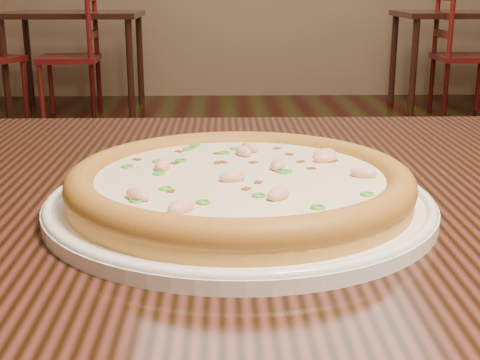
{
  "coord_description": "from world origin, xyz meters",
  "views": [
    {
      "loc": [
        -0.41,
        -1.39,
        0.95
      ],
      "look_at": [
        -0.39,
        -0.81,
        0.78
      ],
      "focal_mm": 50.0,
      "sensor_mm": 36.0,
      "label": 1
    }
  ],
  "objects_px": {
    "hero_table": "(354,284)",
    "bg_table_left": "(74,25)",
    "plate": "(240,202)",
    "chair_b": "(77,57)",
    "chair_c": "(458,56)",
    "bg_table_right": "(464,24)",
    "pizza": "(240,183)"
  },
  "relations": [
    {
      "from": "hero_table",
      "to": "bg_table_left",
      "type": "relative_size",
      "value": 1.2
    },
    {
      "from": "bg_table_left",
      "to": "plate",
      "type": "bearing_deg",
      "value": -76.1
    },
    {
      "from": "chair_b",
      "to": "bg_table_left",
      "type": "bearing_deg",
      "value": 103.19
    },
    {
      "from": "chair_c",
      "to": "chair_b",
      "type": "bearing_deg",
      "value": 179.87
    },
    {
      "from": "chair_b",
      "to": "bg_table_right",
      "type": "bearing_deg",
      "value": 4.75
    },
    {
      "from": "hero_table",
      "to": "bg_table_right",
      "type": "relative_size",
      "value": 1.2
    },
    {
      "from": "chair_c",
      "to": "hero_table",
      "type": "bearing_deg",
      "value": -110.36
    },
    {
      "from": "plate",
      "to": "bg_table_right",
      "type": "bearing_deg",
      "value": 68.3
    },
    {
      "from": "hero_table",
      "to": "plate",
      "type": "height_order",
      "value": "plate"
    },
    {
      "from": "plate",
      "to": "bg_table_left",
      "type": "xyz_separation_m",
      "value": [
        -1.14,
        4.6,
        -0.1
      ]
    },
    {
      "from": "plate",
      "to": "pizza",
      "type": "distance_m",
      "value": 0.02
    },
    {
      "from": "bg_table_right",
      "to": "pizza",
      "type": "bearing_deg",
      "value": -111.7
    },
    {
      "from": "pizza",
      "to": "bg_table_right",
      "type": "xyz_separation_m",
      "value": [
        1.82,
        4.58,
        -0.12
      ]
    },
    {
      "from": "plate",
      "to": "bg_table_right",
      "type": "xyz_separation_m",
      "value": [
        1.82,
        4.58,
        -0.1
      ]
    },
    {
      "from": "pizza",
      "to": "hero_table",
      "type": "bearing_deg",
      "value": 22.61
    },
    {
      "from": "chair_b",
      "to": "chair_c",
      "type": "distance_m",
      "value": 2.79
    },
    {
      "from": "plate",
      "to": "bg_table_right",
      "type": "height_order",
      "value": "plate"
    },
    {
      "from": "pizza",
      "to": "bg_table_right",
      "type": "height_order",
      "value": "pizza"
    },
    {
      "from": "pizza",
      "to": "bg_table_left",
      "type": "relative_size",
      "value": 0.32
    },
    {
      "from": "pizza",
      "to": "bg_table_right",
      "type": "relative_size",
      "value": 0.32
    },
    {
      "from": "chair_c",
      "to": "bg_table_left",
      "type": "bearing_deg",
      "value": 174.53
    },
    {
      "from": "bg_table_right",
      "to": "chair_c",
      "type": "height_order",
      "value": "chair_c"
    },
    {
      "from": "chair_c",
      "to": "plate",
      "type": "bearing_deg",
      "value": -111.53
    },
    {
      "from": "chair_b",
      "to": "chair_c",
      "type": "bearing_deg",
      "value": -0.13
    },
    {
      "from": "bg_table_right",
      "to": "plate",
      "type": "bearing_deg",
      "value": -111.7
    },
    {
      "from": "bg_table_right",
      "to": "chair_c",
      "type": "relative_size",
      "value": 1.05
    },
    {
      "from": "bg_table_right",
      "to": "chair_b",
      "type": "distance_m",
      "value": 2.92
    },
    {
      "from": "hero_table",
      "to": "bg_table_left",
      "type": "distance_m",
      "value": 4.72
    },
    {
      "from": "plate",
      "to": "chair_c",
      "type": "relative_size",
      "value": 0.37
    },
    {
      "from": "plate",
      "to": "bg_table_right",
      "type": "relative_size",
      "value": 0.35
    },
    {
      "from": "bg_table_left",
      "to": "chair_b",
      "type": "height_order",
      "value": "chair_b"
    },
    {
      "from": "pizza",
      "to": "chair_c",
      "type": "bearing_deg",
      "value": 68.47
    }
  ]
}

